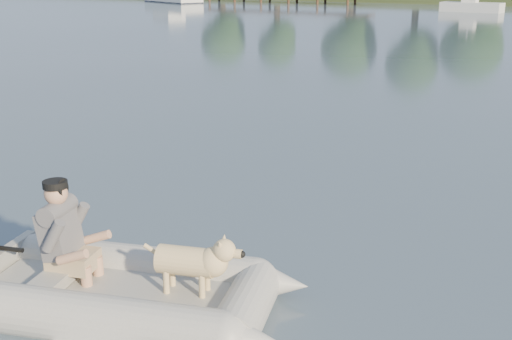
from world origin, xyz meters
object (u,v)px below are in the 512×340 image
Objects in this scene: man at (61,229)px; dog at (186,266)px; dinghy at (123,255)px; motorboat at (472,0)px.

man is 1.16× the size of dog.
motorboat is at bearing 82.19° from dinghy.
man is at bearing -77.79° from motorboat.
motorboat is (-6.95, 47.38, 0.33)m from dinghy.
dinghy is 0.62m from dog.
man reaches higher than dog.
man is at bearing 180.00° from dog.
dog is at bearing 0.00° from man.
dinghy reaches higher than dog.
dog is (1.23, 0.36, -0.25)m from man.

